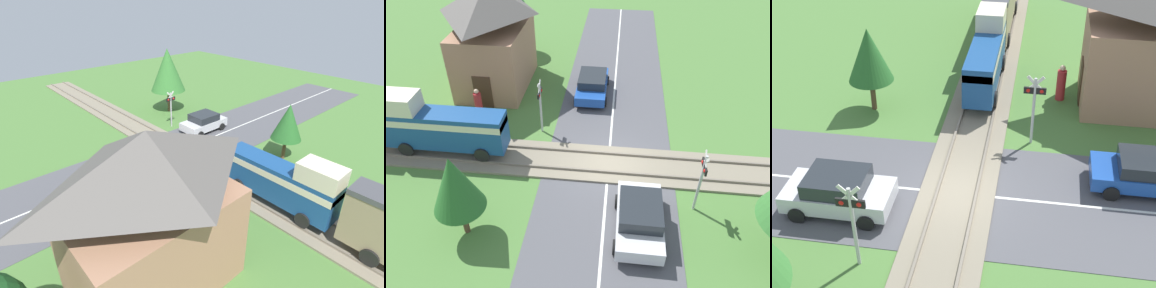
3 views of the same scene
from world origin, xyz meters
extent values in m
plane|color=#4C7A38|center=(0.00, 0.00, 0.00)|extent=(60.00, 60.00, 0.00)
cube|color=#515156|center=(0.00, 0.00, 0.01)|extent=(48.00, 6.40, 0.02)
cube|color=silver|center=(0.00, 0.00, 0.02)|extent=(48.00, 0.12, 0.00)
cube|color=gray|center=(0.00, 0.00, 0.06)|extent=(2.80, 48.00, 0.12)
cube|color=slate|center=(-0.72, 0.00, 0.18)|extent=(0.10, 48.00, 0.12)
cube|color=slate|center=(0.72, 0.00, 0.18)|extent=(0.10, 48.00, 0.12)
cube|color=navy|center=(0.00, 8.27, 1.57)|extent=(1.35, 6.18, 1.90)
cube|color=beige|center=(0.00, 8.27, 2.09)|extent=(1.37, 6.18, 0.36)
cube|color=beige|center=(0.00, 10.37, 2.97)|extent=(1.35, 1.98, 0.90)
cylinder|color=black|center=(-0.72, 6.29, 0.62)|extent=(0.14, 0.76, 0.76)
cylinder|color=black|center=(0.72, 6.29, 0.62)|extent=(0.14, 0.76, 0.76)
cylinder|color=black|center=(-0.72, 10.25, 0.62)|extent=(0.14, 0.76, 0.76)
cylinder|color=black|center=(0.72, 10.25, 0.62)|extent=(0.14, 0.76, 0.76)
cylinder|color=black|center=(-0.72, 13.28, 0.62)|extent=(0.14, 0.76, 0.76)
cylinder|color=black|center=(0.72, 13.28, 0.62)|extent=(0.14, 0.76, 0.76)
cube|color=silver|center=(-3.98, -1.44, 0.62)|extent=(3.79, 1.85, 0.63)
cube|color=#23282D|center=(-3.98, -1.44, 1.22)|extent=(2.08, 1.70, 0.57)
cylinder|color=black|center=(-2.75, -0.51, 0.30)|extent=(0.60, 0.18, 0.60)
cylinder|color=black|center=(-2.75, -2.37, 0.30)|extent=(0.60, 0.18, 0.60)
cylinder|color=black|center=(-5.21, -0.51, 0.30)|extent=(0.60, 0.18, 0.60)
cylinder|color=black|center=(-5.21, -2.37, 0.30)|extent=(0.60, 0.18, 0.60)
cube|color=#1E4CA8|center=(6.96, 1.44, 0.58)|extent=(4.29, 1.84, 0.57)
cube|color=#23282D|center=(6.96, 1.44, 1.13)|extent=(2.36, 1.69, 0.52)
cylinder|color=black|center=(5.57, 0.52, 0.30)|extent=(0.60, 0.18, 0.60)
cylinder|color=black|center=(5.57, 2.36, 0.30)|extent=(0.60, 0.18, 0.60)
cylinder|color=black|center=(8.36, 0.52, 0.30)|extent=(0.60, 0.18, 0.60)
cylinder|color=black|center=(8.36, 2.36, 0.30)|extent=(0.60, 0.18, 0.60)
cylinder|color=#B7B7B7|center=(-2.50, -3.89, 1.51)|extent=(0.12, 0.12, 3.02)
cube|color=black|center=(-2.50, -3.89, 2.48)|extent=(0.90, 0.08, 0.28)
sphere|color=red|center=(-2.77, -3.89, 2.48)|extent=(0.18, 0.18, 0.18)
sphere|color=red|center=(-2.23, -3.89, 2.48)|extent=(0.18, 0.18, 0.18)
cube|color=silver|center=(-2.50, -3.89, 2.77)|extent=(0.72, 0.04, 0.72)
cube|color=silver|center=(-2.50, -3.89, 2.77)|extent=(0.72, 0.04, 0.72)
cylinder|color=#B7B7B7|center=(2.50, 3.89, 1.51)|extent=(0.12, 0.12, 3.02)
cube|color=black|center=(2.50, 3.89, 2.48)|extent=(0.90, 0.08, 0.28)
sphere|color=red|center=(2.77, 3.89, 2.48)|extent=(0.18, 0.18, 0.18)
sphere|color=red|center=(2.23, 3.89, 2.48)|extent=(0.18, 0.18, 0.18)
cube|color=silver|center=(2.50, 3.89, 2.77)|extent=(0.72, 0.04, 0.72)
cube|color=silver|center=(2.50, 3.89, 2.77)|extent=(0.72, 0.04, 0.72)
cube|color=#AD7A5B|center=(7.56, 7.87, 2.03)|extent=(5.97, 4.07, 4.06)
pyramid|color=#5B5651|center=(7.56, 7.87, 5.74)|extent=(6.44, 4.40, 1.69)
cube|color=#472D1E|center=(4.56, 7.87, 1.05)|extent=(0.06, 1.10, 2.10)
cylinder|color=#B2282D|center=(3.67, 7.90, 0.75)|extent=(0.44, 0.44, 1.50)
sphere|color=beige|center=(3.67, 7.90, 1.63)|extent=(0.27, 0.27, 0.27)
cylinder|color=brown|center=(-4.88, 5.62, 0.75)|extent=(0.24, 0.24, 1.51)
cone|color=#286628|center=(-4.88, 5.62, 2.73)|extent=(2.03, 2.03, 2.44)
cylinder|color=brown|center=(-4.69, -7.07, 1.05)|extent=(0.24, 0.24, 2.09)
cone|color=#387A33|center=(-4.69, -7.07, 4.02)|extent=(3.21, 3.21, 3.85)
camera|label=1|loc=(12.03, 15.02, 10.33)|focal=28.00mm
camera|label=2|loc=(-14.37, -0.14, 12.46)|focal=35.00mm
camera|label=3|loc=(2.63, -15.17, 12.57)|focal=50.00mm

